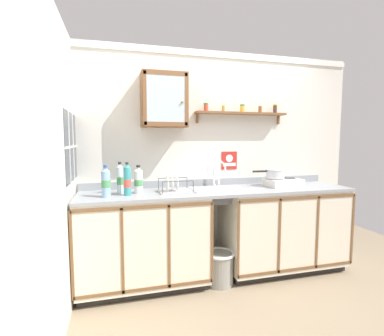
# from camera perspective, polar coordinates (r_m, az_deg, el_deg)

# --- Properties ---
(floor) EXTENTS (5.93, 5.93, 0.00)m
(floor) POSITION_cam_1_polar(r_m,az_deg,el_deg) (3.05, 8.33, -23.65)
(floor) COLOR gray
(floor) RESTS_ON ground
(back_wall) EXTENTS (3.53, 0.07, 2.48)m
(back_wall) POSITION_cam_1_polar(r_m,az_deg,el_deg) (3.36, 3.62, 1.48)
(back_wall) COLOR silver
(back_wall) RESTS_ON ground
(side_wall_left) EXTENTS (0.05, 3.52, 2.48)m
(side_wall_left) POSITION_cam_1_polar(r_m,az_deg,el_deg) (2.25, -25.56, -1.29)
(side_wall_left) COLOR silver
(side_wall_left) RESTS_ON ground
(lower_cabinet_run) EXTENTS (1.28, 0.61, 0.93)m
(lower_cabinet_run) POSITION_cam_1_polar(r_m,az_deg,el_deg) (3.04, -9.60, -14.05)
(lower_cabinet_run) COLOR black
(lower_cabinet_run) RESTS_ON ground
(lower_cabinet_run_right) EXTENTS (1.39, 0.61, 0.93)m
(lower_cabinet_run_right) POSITION_cam_1_polar(r_m,az_deg,el_deg) (3.54, 17.31, -11.38)
(lower_cabinet_run_right) COLOR black
(lower_cabinet_run_right) RESTS_ON ground
(countertop) EXTENTS (2.89, 0.63, 0.03)m
(countertop) POSITION_cam_1_polar(r_m,az_deg,el_deg) (3.10, 5.53, -4.53)
(countertop) COLOR gray
(countertop) RESTS_ON lower_cabinet_run
(backsplash) EXTENTS (2.89, 0.02, 0.08)m
(backsplash) POSITION_cam_1_polar(r_m,az_deg,el_deg) (3.36, 3.79, -2.78)
(backsplash) COLOR gray
(backsplash) RESTS_ON countertop
(sink) EXTENTS (0.58, 0.42, 0.44)m
(sink) POSITION_cam_1_polar(r_m,az_deg,el_deg) (3.13, 5.06, -4.43)
(sink) COLOR silver
(sink) RESTS_ON countertop
(hot_plate_stove) EXTENTS (0.37, 0.29, 0.09)m
(hot_plate_stove) POSITION_cam_1_polar(r_m,az_deg,el_deg) (3.47, 17.42, -2.69)
(hot_plate_stove) COLOR silver
(hot_plate_stove) RESTS_ON countertop
(saucepan) EXTENTS (0.38, 0.21, 0.10)m
(saucepan) POSITION_cam_1_polar(r_m,az_deg,el_deg) (3.42, 15.96, -1.02)
(saucepan) COLOR silver
(saucepan) RESTS_ON hot_plate_stove
(bottle_opaque_white_0) EXTENTS (0.09, 0.09, 0.28)m
(bottle_opaque_white_0) POSITION_cam_1_polar(r_m,az_deg,el_deg) (2.91, -10.46, -2.46)
(bottle_opaque_white_0) COLOR white
(bottle_opaque_white_0) RESTS_ON countertop
(bottle_water_blue_1) EXTENTS (0.08, 0.08, 0.30)m
(bottle_water_blue_1) POSITION_cam_1_polar(r_m,az_deg,el_deg) (2.77, -16.55, -2.75)
(bottle_water_blue_1) COLOR #8CB7E0
(bottle_water_blue_1) RESTS_ON countertop
(bottle_detergent_teal_2) EXTENTS (0.07, 0.07, 0.32)m
(bottle_detergent_teal_2) POSITION_cam_1_polar(r_m,az_deg,el_deg) (2.81, -12.60, -2.42)
(bottle_detergent_teal_2) COLOR teal
(bottle_detergent_teal_2) RESTS_ON countertop
(bottle_water_clear_3) EXTENTS (0.07, 0.07, 0.31)m
(bottle_water_clear_3) POSITION_cam_1_polar(r_m,az_deg,el_deg) (2.92, -13.97, -2.16)
(bottle_water_clear_3) COLOR silver
(bottle_water_clear_3) RESTS_ON countertop
(dish_rack) EXTENTS (0.33, 0.28, 0.17)m
(dish_rack) POSITION_cam_1_polar(r_m,az_deg,el_deg) (2.93, -3.51, -4.10)
(dish_rack) COLOR #B2B2B7
(dish_rack) RESTS_ON countertop
(wall_cabinet) EXTENTS (0.47, 0.28, 0.56)m
(wall_cabinet) POSITION_cam_1_polar(r_m,az_deg,el_deg) (3.10, -5.54, 13.10)
(wall_cabinet) COLOR brown
(spice_shelf) EXTENTS (1.08, 0.14, 0.23)m
(spice_shelf) POSITION_cam_1_polar(r_m,az_deg,el_deg) (3.41, 9.70, 10.70)
(spice_shelf) COLOR brown
(warning_sign) EXTENTS (0.19, 0.01, 0.21)m
(warning_sign) POSITION_cam_1_polar(r_m,az_deg,el_deg) (3.41, 7.32, 1.45)
(warning_sign) COLOR #B2261E
(window) EXTENTS (0.03, 0.74, 0.67)m
(window) POSITION_cam_1_polar(r_m,az_deg,el_deg) (2.83, -22.90, 3.83)
(window) COLOR #262D38
(trash_bin) EXTENTS (0.32, 0.32, 0.34)m
(trash_bin) POSITION_cam_1_polar(r_m,az_deg,el_deg) (3.17, 5.43, -18.82)
(trash_bin) COLOR gray
(trash_bin) RESTS_ON ground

